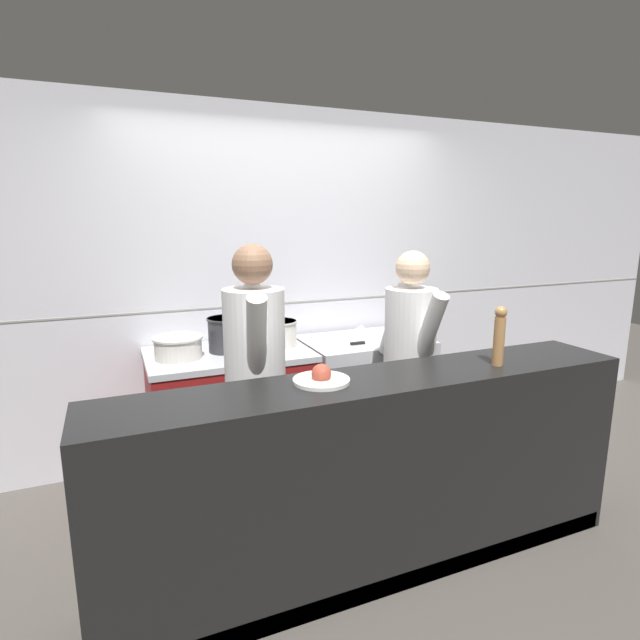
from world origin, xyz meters
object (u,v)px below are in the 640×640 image
(mixing_bowl_steel, at_px, (361,331))
(chef_sous, at_px, (409,363))
(oven_range, at_px, (231,415))
(braising_pot, at_px, (279,332))
(chefs_knife, at_px, (369,342))
(chef_head_cook, at_px, (255,377))
(stock_pot, at_px, (178,347))
(sauce_pot, at_px, (227,334))
(plated_dish_main, at_px, (321,378))
(pepper_mill, at_px, (499,335))

(mixing_bowl_steel, relative_size, chef_sous, 0.17)
(oven_range, bearing_deg, braising_pot, 3.16)
(mixing_bowl_steel, distance_m, chefs_knife, 0.20)
(oven_range, xyz_separation_m, chefs_knife, (1.01, -0.13, 0.45))
(chefs_knife, relative_size, chef_head_cook, 0.22)
(braising_pot, bearing_deg, stock_pot, -175.44)
(stock_pot, relative_size, chef_sous, 0.20)
(mixing_bowl_steel, bearing_deg, chef_head_cook, -145.69)
(braising_pot, xyz_separation_m, mixing_bowl_steel, (0.67, 0.05, -0.06))
(sauce_pot, height_order, chefs_knife, sauce_pot)
(chefs_knife, xyz_separation_m, chef_sous, (0.01, -0.52, -0.01))
(mixing_bowl_steel, relative_size, chefs_knife, 0.76)
(braising_pot, relative_size, chef_head_cook, 0.16)
(braising_pot, height_order, chefs_knife, braising_pot)
(sauce_pot, bearing_deg, plated_dish_main, -80.91)
(chef_head_cook, bearing_deg, mixing_bowl_steel, 46.55)
(sauce_pot, bearing_deg, oven_range, -83.60)
(chef_head_cook, xyz_separation_m, chef_sous, (1.01, -0.01, -0.03))
(sauce_pot, relative_size, chefs_knife, 0.71)
(oven_range, xyz_separation_m, braising_pot, (0.37, 0.02, 0.55))
(mixing_bowl_steel, distance_m, pepper_mill, 1.37)
(mixing_bowl_steel, bearing_deg, stock_pot, -175.74)
(braising_pot, height_order, chef_head_cook, chef_head_cook)
(braising_pot, distance_m, chefs_knife, 0.66)
(oven_range, xyz_separation_m, chef_head_cook, (0.01, -0.64, 0.47))
(sauce_pot, relative_size, chef_sous, 0.16)
(mixing_bowl_steel, bearing_deg, oven_range, -176.33)
(stock_pot, height_order, chef_head_cook, chef_head_cook)
(braising_pot, distance_m, chef_head_cook, 0.76)
(braising_pot, xyz_separation_m, plated_dish_main, (-0.18, -1.19, 0.05))
(sauce_pot, distance_m, chefs_knife, 1.03)
(oven_range, relative_size, chef_head_cook, 0.65)
(pepper_mill, xyz_separation_m, chef_sous, (-0.14, 0.62, -0.31))
(stock_pot, xyz_separation_m, braising_pot, (0.70, 0.06, 0.02))
(braising_pot, bearing_deg, pepper_mill, -58.71)
(oven_range, xyz_separation_m, plated_dish_main, (0.19, -1.17, 0.60))
(chefs_knife, height_order, pepper_mill, pepper_mill)
(stock_pot, relative_size, plated_dish_main, 1.16)
(oven_range, relative_size, pepper_mill, 3.41)
(oven_range, height_order, stock_pot, stock_pot)
(chefs_knife, bearing_deg, sauce_pot, 171.69)
(oven_range, xyz_separation_m, pepper_mill, (1.15, -1.27, 0.74))
(mixing_bowl_steel, bearing_deg, chef_sous, -92.19)
(braising_pot, distance_m, pepper_mill, 1.52)
(plated_dish_main, distance_m, pepper_mill, 0.98)
(plated_dish_main, xyz_separation_m, chef_sous, (0.83, 0.52, -0.17))
(oven_range, height_order, chefs_knife, chefs_knife)
(braising_pot, bearing_deg, mixing_bowl_steel, 3.96)
(sauce_pot, xyz_separation_m, chef_head_cook, (0.01, -0.66, -0.11))
(chefs_knife, relative_size, chef_sous, 0.23)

